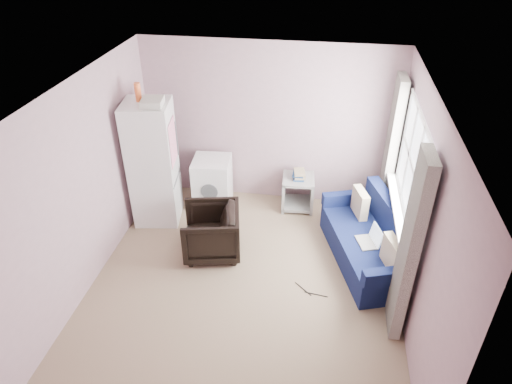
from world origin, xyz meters
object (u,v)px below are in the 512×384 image
armchair (211,230)px  sofa (372,243)px  fridge (153,163)px  side_table (298,190)px  washing_machine (212,181)px

armchair → sofa: 2.14m
armchair → fridge: (-0.99, 0.69, 0.55)m
side_table → fridge: bearing=-163.8°
armchair → fridge: bearing=-136.8°
armchair → washing_machine: (-0.27, 1.17, 0.03)m
fridge → washing_machine: 1.01m
side_table → washing_machine: bearing=-174.9°
armchair → sofa: size_ratio=0.39×
fridge → sofa: fridge is taller
sofa → armchair: bearing=166.7°
fridge → side_table: 2.22m
fridge → side_table: fridge is taller
washing_machine → side_table: (1.33, 0.12, -0.10)m
washing_machine → armchair: bearing=-81.2°
armchair → fridge: fridge is taller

